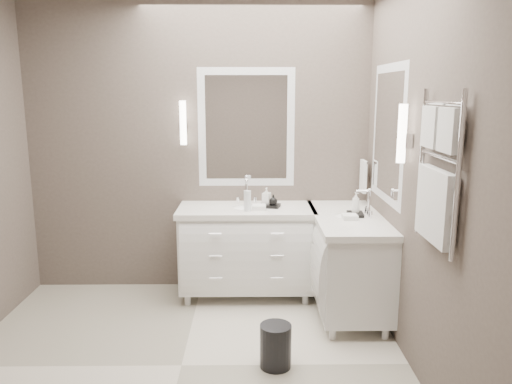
{
  "coord_description": "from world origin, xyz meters",
  "views": [
    {
      "loc": [
        0.49,
        -3.19,
        1.89
      ],
      "look_at": [
        0.53,
        0.7,
        1.1
      ],
      "focal_mm": 35.0,
      "sensor_mm": 36.0,
      "label": 1
    }
  ],
  "objects_px": {
    "vanity_right": "(348,257)",
    "vanity_back": "(247,246)",
    "towel_ladder": "(437,179)",
    "waste_bin": "(276,346)"
  },
  "relations": [
    {
      "from": "vanity_right",
      "to": "vanity_back",
      "type": "bearing_deg",
      "value": 159.62
    },
    {
      "from": "towel_ladder",
      "to": "waste_bin",
      "type": "distance_m",
      "value": 1.57
    },
    {
      "from": "vanity_back",
      "to": "towel_ladder",
      "type": "height_order",
      "value": "towel_ladder"
    },
    {
      "from": "towel_ladder",
      "to": "vanity_back",
      "type": "bearing_deg",
      "value": 124.1
    },
    {
      "from": "vanity_back",
      "to": "vanity_right",
      "type": "relative_size",
      "value": 1.0
    },
    {
      "from": "vanity_back",
      "to": "vanity_right",
      "type": "bearing_deg",
      "value": -20.38
    },
    {
      "from": "vanity_right",
      "to": "towel_ladder",
      "type": "relative_size",
      "value": 1.38
    },
    {
      "from": "vanity_right",
      "to": "towel_ladder",
      "type": "distance_m",
      "value": 1.6
    },
    {
      "from": "vanity_back",
      "to": "waste_bin",
      "type": "height_order",
      "value": "vanity_back"
    },
    {
      "from": "vanity_back",
      "to": "towel_ladder",
      "type": "relative_size",
      "value": 1.38
    }
  ]
}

